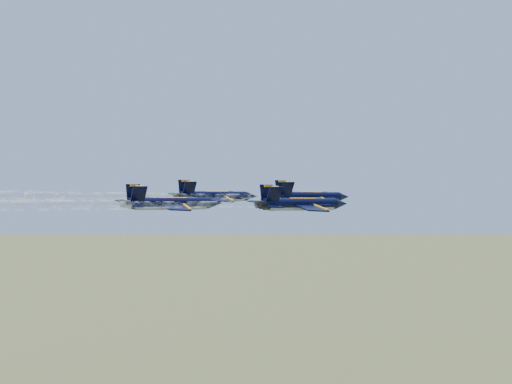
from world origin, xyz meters
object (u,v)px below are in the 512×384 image
Objects in this scene: jet_lead at (311,197)px; jet_slot at (172,203)px; jet_right at (303,204)px; jet_left at (216,196)px.

jet_slot is (-7.54, -23.20, 0.00)m from jet_lead.
jet_right is 16.95m from jet_slot.
jet_left is 1.00× the size of jet_slot.
jet_left is at bearing 178.71° from jet_right.
jet_slot is at bearing -51.16° from jet_left.
jet_lead and jet_left have the same top height.
jet_left and jet_slot have the same top height.
jet_lead is at bearing 48.10° from jet_left.
jet_right is (20.14, -8.16, 0.00)m from jet_left.
jet_lead is 14.56m from jet_left.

